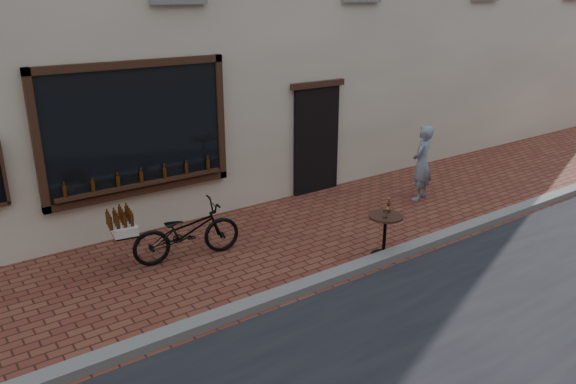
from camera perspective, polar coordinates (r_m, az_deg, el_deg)
ground at (r=8.43m, az=7.21°, el=-8.74°), size 90.00×90.00×0.00m
kerb at (r=8.53m, az=6.32°, el=-7.88°), size 90.00×0.25×0.12m
cargo_bicycle at (r=8.93m, az=-10.48°, el=-3.96°), size 2.08×0.84×0.97m
bistro_table at (r=8.98m, az=9.84°, el=-3.51°), size 0.54×0.54×0.93m
pedestrian at (r=11.55m, az=13.46°, el=2.87°), size 0.65×0.53×1.53m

